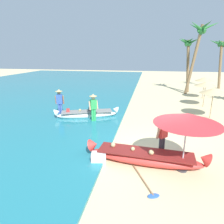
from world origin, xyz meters
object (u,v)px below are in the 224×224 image
at_px(person_vendor_assistant, 60,101).
at_px(paddle, 145,183).
at_px(person_tourist_customer, 163,135).
at_px(palm_tree_far_behind, 200,38).
at_px(boat_red_foreground, 145,157).
at_px(person_vendor_hatted, 93,106).
at_px(cooler_box, 99,158).
at_px(boat_white_midground, 87,114).
at_px(palm_tree_mid_cluster, 188,49).
at_px(palm_tree_leaning_seaward, 221,48).
at_px(patio_umbrella_large, 188,119).

bearing_deg(person_vendor_assistant, paddle, -46.57).
relative_size(person_tourist_customer, palm_tree_far_behind, 0.24).
bearing_deg(paddle, boat_red_foreground, 92.25).
relative_size(person_vendor_hatted, person_tourist_customer, 1.03).
xyz_separation_m(person_vendor_assistant, cooler_box, (3.78, -4.91, -0.84)).
relative_size(boat_white_midground, person_vendor_assistant, 2.18).
bearing_deg(palm_tree_mid_cluster, person_vendor_hatted, -121.44).
bearing_deg(boat_white_midground, palm_tree_leaning_seaward, 49.53).
distance_m(boat_white_midground, palm_tree_leaning_seaward, 18.17).
distance_m(person_vendor_assistant, palm_tree_far_behind, 14.38).
bearing_deg(palm_tree_far_behind, person_tourist_customer, -105.91).
bearing_deg(palm_tree_mid_cluster, paddle, -102.67).
height_order(person_vendor_hatted, palm_tree_leaning_seaward, palm_tree_leaning_seaward).
relative_size(palm_tree_leaning_seaward, cooler_box, 10.38).
height_order(person_tourist_customer, paddle, person_tourist_customer).
xyz_separation_m(boat_white_midground, person_tourist_customer, (4.35, -4.08, 0.67)).
bearing_deg(person_vendor_assistant, cooler_box, -52.39).
height_order(boat_white_midground, cooler_box, boat_white_midground).
xyz_separation_m(person_vendor_assistant, palm_tree_leaning_seaward, (13.20, 13.54, 3.44)).
bearing_deg(boat_red_foreground, person_tourist_customer, 45.35).
relative_size(palm_tree_leaning_seaward, palm_tree_mid_cluster, 1.00).
xyz_separation_m(boat_red_foreground, patio_umbrella_large, (1.29, -0.20, 1.63)).
bearing_deg(person_tourist_customer, palm_tree_far_behind, 74.09).
distance_m(person_vendor_assistant, patio_umbrella_large, 8.33).
bearing_deg(palm_tree_mid_cluster, person_vendor_assistant, -131.03).
relative_size(boat_white_midground, palm_tree_mid_cluster, 0.71).
bearing_deg(palm_tree_mid_cluster, palm_tree_far_behind, -54.81).
xyz_separation_m(patio_umbrella_large, palm_tree_far_behind, (3.17, 14.30, 3.46)).
bearing_deg(palm_tree_far_behind, paddle, -106.12).
bearing_deg(palm_tree_far_behind, palm_tree_mid_cluster, 125.19).
bearing_deg(person_vendor_hatted, paddle, -59.04).
bearing_deg(boat_red_foreground, paddle, -87.75).
bearing_deg(palm_tree_leaning_seaward, paddle, -111.72).
xyz_separation_m(person_vendor_hatted, paddle, (3.13, -5.21, -0.96)).
distance_m(patio_umbrella_large, paddle, 2.45).
height_order(boat_white_midground, palm_tree_mid_cluster, palm_tree_mid_cluster).
bearing_deg(palm_tree_mid_cluster, palm_tree_leaning_seaward, 36.68).
height_order(person_vendor_hatted, paddle, person_vendor_hatted).
bearing_deg(person_vendor_hatted, patio_umbrella_large, -44.02).
distance_m(boat_red_foreground, palm_tree_leaning_seaward, 20.19).
height_order(palm_tree_mid_cluster, paddle, palm_tree_mid_cluster).
bearing_deg(boat_white_midground, boat_red_foreground, -51.68).
relative_size(palm_tree_mid_cluster, paddle, 3.07).
bearing_deg(patio_umbrella_large, paddle, -141.55).
height_order(person_vendor_assistant, palm_tree_mid_cluster, palm_tree_mid_cluster).
relative_size(person_vendor_hatted, palm_tree_mid_cluster, 0.31).
height_order(boat_white_midground, person_vendor_hatted, person_vendor_hatted).
distance_m(person_tourist_customer, cooler_box, 2.57).
bearing_deg(person_vendor_assistant, boat_red_foreground, -40.30).
relative_size(boat_red_foreground, boat_white_midground, 1.13).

